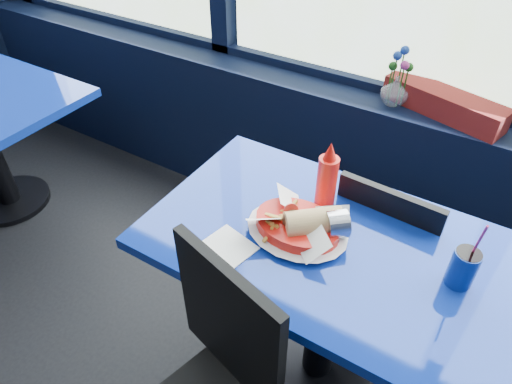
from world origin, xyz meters
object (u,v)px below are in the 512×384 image
at_px(food_basket, 300,225).
at_px(ketchup_bottle, 327,178).
at_px(chair_near_back, 383,246).
at_px(planter_box, 444,103).
at_px(flower_vase, 396,88).
at_px(soda_cup, 463,267).
at_px(near_table, 330,280).

xyz_separation_m(food_basket, ketchup_bottle, (0.01, 0.17, 0.07)).
distance_m(chair_near_back, food_basket, 0.51).
bearing_deg(chair_near_back, planter_box, -86.86).
relative_size(flower_vase, food_basket, 0.74).
relative_size(chair_near_back, ketchup_bottle, 3.35).
xyz_separation_m(flower_vase, food_basket, (-0.00, -0.88, -0.09)).
distance_m(flower_vase, soda_cup, 0.94).
xyz_separation_m(planter_box, soda_cup, (0.27, -0.84, -0.04)).
bearing_deg(ketchup_bottle, chair_near_back, 42.65).
bearing_deg(planter_box, flower_vase, -156.92).
relative_size(near_table, food_basket, 3.51).
height_order(near_table, ketchup_bottle, ketchup_bottle).
height_order(planter_box, soda_cup, soda_cup).
distance_m(food_basket, ketchup_bottle, 0.19).
xyz_separation_m(chair_near_back, ketchup_bottle, (-0.19, -0.18, 0.38)).
bearing_deg(chair_near_back, food_basket, 63.34).
distance_m(flower_vase, ketchup_bottle, 0.70).
xyz_separation_m(near_table, planter_box, (0.08, 0.88, 0.28)).
relative_size(near_table, ketchup_bottle, 4.78).
relative_size(food_basket, ketchup_bottle, 1.36).
xyz_separation_m(chair_near_back, planter_box, (0.00, 0.55, 0.37)).
bearing_deg(near_table, flower_vase, 97.96).
relative_size(planter_box, soda_cup, 2.02).
distance_m(ketchup_bottle, soda_cup, 0.48).
xyz_separation_m(flower_vase, soda_cup, (0.47, -0.81, -0.06)).
bearing_deg(ketchup_bottle, near_table, -52.62).
bearing_deg(ketchup_bottle, flower_vase, 90.54).
height_order(flower_vase, food_basket, flower_vase).
bearing_deg(food_basket, flower_vase, 74.17).
height_order(near_table, chair_near_back, chair_near_back).
height_order(near_table, soda_cup, soda_cup).
relative_size(ketchup_bottle, soda_cup, 0.98).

